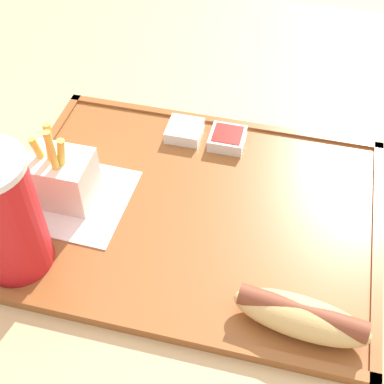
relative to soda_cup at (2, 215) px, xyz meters
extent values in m
cube|color=tan|center=(-0.15, -0.10, -0.46)|extent=(1.48, 1.20, 0.75)
cube|color=brown|center=(-0.17, -0.12, -0.08)|extent=(0.47, 0.36, 0.01)
cube|color=brown|center=(-0.17, -0.30, -0.08)|extent=(0.47, 0.01, 0.00)
cube|color=brown|center=(-0.17, 0.05, -0.08)|extent=(0.47, 0.01, 0.00)
cube|color=brown|center=(-0.40, -0.12, -0.08)|extent=(0.01, 0.36, 0.00)
cube|color=brown|center=(0.05, -0.12, -0.08)|extent=(0.01, 0.36, 0.00)
cube|color=white|center=(-0.02, -0.10, -0.08)|extent=(0.16, 0.14, 0.00)
cylinder|color=red|center=(0.00, 0.00, 0.00)|extent=(0.08, 0.08, 0.15)
ellipsoid|color=tan|center=(-0.32, 0.01, -0.06)|extent=(0.15, 0.06, 0.04)
cylinder|color=brown|center=(-0.32, 0.01, -0.05)|extent=(0.13, 0.04, 0.02)
cube|color=silver|center=(-0.01, -0.10, -0.04)|extent=(0.08, 0.06, 0.07)
cylinder|color=#E5C14C|center=(-0.01, -0.10, 0.00)|extent=(0.02, 0.02, 0.08)
cylinder|color=#E5C14C|center=(-0.02, -0.09, 0.00)|extent=(0.01, 0.01, 0.09)
cylinder|color=#E5C14C|center=(-0.02, -0.10, -0.01)|extent=(0.02, 0.01, 0.08)
cylinder|color=#E5C14C|center=(0.01, -0.10, -0.01)|extent=(0.02, 0.02, 0.06)
cube|color=silver|center=(-0.13, -0.25, -0.07)|extent=(0.05, 0.05, 0.02)
cube|color=white|center=(-0.13, -0.25, -0.06)|extent=(0.04, 0.04, 0.00)
cube|color=silver|center=(-0.19, -0.25, -0.07)|extent=(0.05, 0.05, 0.02)
cube|color=#B21914|center=(-0.19, -0.25, -0.06)|extent=(0.04, 0.04, 0.00)
camera|label=1|loc=(-0.28, 0.30, 0.43)|focal=50.00mm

